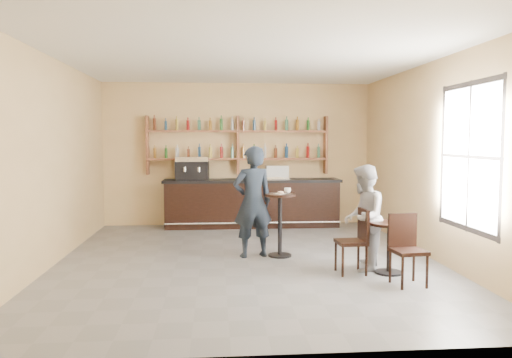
{
  "coord_description": "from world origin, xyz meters",
  "views": [
    {
      "loc": [
        -0.5,
        -7.83,
        1.94
      ],
      "look_at": [
        0.2,
        0.8,
        1.25
      ],
      "focal_mm": 35.0,
      "sensor_mm": 36.0,
      "label": 1
    }
  ],
  "objects": [
    {
      "name": "floor",
      "position": [
        0.0,
        0.0,
        0.0
      ],
      "size": [
        7.0,
        7.0,
        0.0
      ],
      "primitive_type": "plane",
      "color": "slate",
      "rests_on": "ground"
    },
    {
      "name": "napkin",
      "position": [
        0.56,
        0.28,
        1.05
      ],
      "size": [
        0.22,
        0.22,
        0.0
      ],
      "primitive_type": "cube",
      "rotation": [
        0.0,
        0.0,
        0.71
      ],
      "color": "white",
      "rests_on": "pedestal_table"
    },
    {
      "name": "shelf_unit",
      "position": [
        0.0,
        3.37,
        1.81
      ],
      "size": [
        4.0,
        0.26,
        1.4
      ],
      "primitive_type": null,
      "color": "brown",
      "rests_on": "wall_back"
    },
    {
      "name": "man_main",
      "position": [
        0.1,
        0.28,
        0.92
      ],
      "size": [
        0.75,
        0.58,
        1.83
      ],
      "primitive_type": "imported",
      "rotation": [
        0.0,
        0.0,
        3.38
      ],
      "color": "black",
      "rests_on": "floor"
    },
    {
      "name": "liquor_bottles",
      "position": [
        0.0,
        3.37,
        1.98
      ],
      "size": [
        3.68,
        0.1,
        1.0
      ],
      "primitive_type": null,
      "color": "#8C5919",
      "rests_on": "shelf_unit"
    },
    {
      "name": "bar_counter",
      "position": [
        0.3,
        3.15,
        0.53
      ],
      "size": [
        3.9,
        0.76,
        1.06
      ],
      "primitive_type": null,
      "color": "black",
      "rests_on": "floor"
    },
    {
      "name": "donut",
      "position": [
        0.57,
        0.27,
        1.07
      ],
      "size": [
        0.14,
        0.14,
        0.04
      ],
      "primitive_type": "torus",
      "rotation": [
        0.0,
        0.0,
        -0.36
      ],
      "color": "#C77D49",
      "rests_on": "napkin"
    },
    {
      "name": "ceiling",
      "position": [
        0.0,
        0.0,
        3.2
      ],
      "size": [
        7.0,
        7.0,
        0.0
      ],
      "primitive_type": "plane",
      "rotation": [
        3.14,
        0.0,
        0.0
      ],
      "color": "white",
      "rests_on": "wall_back"
    },
    {
      "name": "wall_right",
      "position": [
        3.0,
        0.0,
        1.6
      ],
      "size": [
        0.0,
        7.0,
        7.0
      ],
      "primitive_type": "plane",
      "rotation": [
        1.57,
        0.0,
        -1.57
      ],
      "color": "#D6B279",
      "rests_on": "floor"
    },
    {
      "name": "cup_pedestal",
      "position": [
        0.7,
        0.38,
        1.09
      ],
      "size": [
        0.13,
        0.13,
        0.09
      ],
      "primitive_type": "imported",
      "rotation": [
        0.0,
        0.0,
        0.14
      ],
      "color": "white",
      "rests_on": "pedestal_table"
    },
    {
      "name": "pedestal_table",
      "position": [
        0.56,
        0.28,
        0.52
      ],
      "size": [
        0.6,
        0.6,
        1.04
      ],
      "primitive_type": null,
      "rotation": [
        0.0,
        0.0,
        0.21
      ],
      "color": "black",
      "rests_on": "floor"
    },
    {
      "name": "espresso_machine",
      "position": [
        -1.01,
        3.15,
        1.31
      ],
      "size": [
        0.74,
        0.5,
        0.5
      ],
      "primitive_type": null,
      "rotation": [
        0.0,
        0.0,
        -0.07
      ],
      "color": "black",
      "rests_on": "bar_counter"
    },
    {
      "name": "cafe_table",
      "position": [
        1.99,
        -0.91,
        0.38
      ],
      "size": [
        0.76,
        0.76,
        0.75
      ],
      "primitive_type": null,
      "rotation": [
        0.0,
        0.0,
        0.35
      ],
      "color": "black",
      "rests_on": "floor"
    },
    {
      "name": "wall_front",
      "position": [
        0.0,
        -3.5,
        1.6
      ],
      "size": [
        7.0,
        0.0,
        7.0
      ],
      "primitive_type": "plane",
      "rotation": [
        -1.57,
        0.0,
        0.0
      ],
      "color": "#D6B279",
      "rests_on": "floor"
    },
    {
      "name": "pastry_case",
      "position": [
        0.85,
        3.15,
        1.21
      ],
      "size": [
        0.54,
        0.45,
        0.3
      ],
      "primitive_type": null,
      "rotation": [
        0.0,
        0.0,
        -0.1
      ],
      "color": "silver",
      "rests_on": "bar_counter"
    },
    {
      "name": "window_pane",
      "position": [
        2.99,
        -1.2,
        1.7
      ],
      "size": [
        0.0,
        2.0,
        2.0
      ],
      "primitive_type": "plane",
      "rotation": [
        1.57,
        0.0,
        -1.57
      ],
      "color": "white",
      "rests_on": "wall_right"
    },
    {
      "name": "patron_second",
      "position": [
        1.68,
        -0.67,
        0.78
      ],
      "size": [
        0.84,
        0.93,
        1.57
      ],
      "primitive_type": "imported",
      "rotation": [
        0.0,
        0.0,
        -1.96
      ],
      "color": "gray",
      "rests_on": "floor"
    },
    {
      "name": "chair_west",
      "position": [
        1.44,
        -0.86,
        0.47
      ],
      "size": [
        0.42,
        0.42,
        0.94
      ],
      "primitive_type": null,
      "rotation": [
        0.0,
        0.0,
        -1.53
      ],
      "color": "black",
      "rests_on": "floor"
    },
    {
      "name": "cup_cafe",
      "position": [
        2.04,
        -0.91,
        0.79
      ],
      "size": [
        0.11,
        0.11,
        0.09
      ],
      "primitive_type": "imported",
      "rotation": [
        0.0,
        0.0,
        0.17
      ],
      "color": "white",
      "rests_on": "cafe_table"
    },
    {
      "name": "wall_left",
      "position": [
        -3.0,
        0.0,
        1.6
      ],
      "size": [
        0.0,
        7.0,
        7.0
      ],
      "primitive_type": "plane",
      "rotation": [
        1.57,
        0.0,
        1.57
      ],
      "color": "#D6B279",
      "rests_on": "floor"
    },
    {
      "name": "wall_back",
      "position": [
        0.0,
        3.5,
        1.6
      ],
      "size": [
        7.0,
        0.0,
        7.0
      ],
      "primitive_type": "plane",
      "rotation": [
        1.57,
        0.0,
        0.0
      ],
      "color": "#D6B279",
      "rests_on": "floor"
    },
    {
      "name": "window_frame",
      "position": [
        2.99,
        -1.2,
        1.7
      ],
      "size": [
        0.04,
        1.7,
        2.1
      ],
      "primitive_type": null,
      "color": "black",
      "rests_on": "wall_right"
    },
    {
      "name": "chair_south",
      "position": [
        2.04,
        -1.51,
        0.47
      ],
      "size": [
        0.45,
        0.45,
        0.94
      ],
      "primitive_type": null,
      "rotation": [
        0.0,
        0.0,
        0.11
      ],
      "color": "black",
      "rests_on": "floor"
    }
  ]
}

